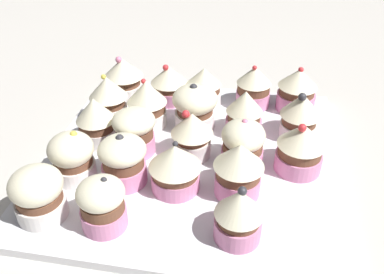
{
  "coord_description": "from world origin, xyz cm",
  "views": [
    {
      "loc": [
        -8.21,
        46.04,
        37.29
      ],
      "look_at": [
        0.0,
        0.0,
        4.2
      ],
      "focal_mm": 39.23,
      "sensor_mm": 36.0,
      "label": 1
    }
  ],
  "objects_px": {
    "cupcake_5": "(300,114)",
    "cupcake_9": "(109,98)",
    "cupcake_10": "(300,147)",
    "cupcake_4": "(124,78)",
    "cupcake_15": "(239,168)",
    "cupcake_2": "(204,87)",
    "cupcake_17": "(123,160)",
    "cupcake_1": "(254,86)",
    "cupcake_7": "(195,106)",
    "cupcake_16": "(175,167)",
    "cupcake_13": "(134,131)",
    "cupcake_20": "(102,203)",
    "cupcake_14": "(96,120)",
    "cupcake_18": "(72,156)",
    "cupcake_6": "(244,113)",
    "cupcake_0": "(297,89)",
    "cupcake_21": "(38,193)",
    "cupcake_11": "(243,144)",
    "cupcake_8": "(147,103)",
    "cupcake_19": "(239,214)",
    "baking_tray": "(192,158)",
    "cupcake_3": "(169,83)",
    "cupcake_12": "(190,134)"
  },
  "relations": [
    {
      "from": "cupcake_1",
      "to": "cupcake_10",
      "type": "distance_m",
      "value": 0.17
    },
    {
      "from": "cupcake_2",
      "to": "cupcake_17",
      "type": "bearing_deg",
      "value": 71.52
    },
    {
      "from": "cupcake_3",
      "to": "cupcake_14",
      "type": "height_order",
      "value": "cupcake_14"
    },
    {
      "from": "cupcake_1",
      "to": "cupcake_14",
      "type": "distance_m",
      "value": 0.26
    },
    {
      "from": "cupcake_9",
      "to": "cupcake_10",
      "type": "distance_m",
      "value": 0.29
    },
    {
      "from": "cupcake_5",
      "to": "cupcake_9",
      "type": "bearing_deg",
      "value": 1.54
    },
    {
      "from": "cupcake_6",
      "to": "cupcake_11",
      "type": "bearing_deg",
      "value": 92.81
    },
    {
      "from": "cupcake_0",
      "to": "cupcake_15",
      "type": "bearing_deg",
      "value": 71.0
    },
    {
      "from": "cupcake_0",
      "to": "cupcake_8",
      "type": "bearing_deg",
      "value": 21.61
    },
    {
      "from": "cupcake_16",
      "to": "baking_tray",
      "type": "bearing_deg",
      "value": -96.83
    },
    {
      "from": "cupcake_17",
      "to": "cupcake_15",
      "type": "bearing_deg",
      "value": -178.7
    },
    {
      "from": "cupcake_19",
      "to": "cupcake_14",
      "type": "bearing_deg",
      "value": -34.09
    },
    {
      "from": "cupcake_11",
      "to": "cupcake_20",
      "type": "height_order",
      "value": "cupcake_11"
    },
    {
      "from": "cupcake_6",
      "to": "cupcake_20",
      "type": "bearing_deg",
      "value": 56.5
    },
    {
      "from": "cupcake_5",
      "to": "cupcake_18",
      "type": "bearing_deg",
      "value": 27.05
    },
    {
      "from": "cupcake_1",
      "to": "cupcake_8",
      "type": "bearing_deg",
      "value": 29.28
    },
    {
      "from": "cupcake_7",
      "to": "cupcake_13",
      "type": "bearing_deg",
      "value": 46.82
    },
    {
      "from": "baking_tray",
      "to": "cupcake_12",
      "type": "height_order",
      "value": "cupcake_12"
    },
    {
      "from": "cupcake_15",
      "to": "cupcake_18",
      "type": "relative_size",
      "value": 1.06
    },
    {
      "from": "cupcake_9",
      "to": "cupcake_10",
      "type": "relative_size",
      "value": 1.05
    },
    {
      "from": "cupcake_10",
      "to": "cupcake_16",
      "type": "xyz_separation_m",
      "value": [
        0.15,
        0.07,
        -0.0
      ]
    },
    {
      "from": "baking_tray",
      "to": "cupcake_20",
      "type": "relative_size",
      "value": 5.94
    },
    {
      "from": "cupcake_16",
      "to": "cupcake_19",
      "type": "bearing_deg",
      "value": 141.32
    },
    {
      "from": "cupcake_5",
      "to": "cupcake_16",
      "type": "distance_m",
      "value": 0.21
    },
    {
      "from": "cupcake_15",
      "to": "cupcake_16",
      "type": "height_order",
      "value": "cupcake_15"
    },
    {
      "from": "cupcake_5",
      "to": "cupcake_9",
      "type": "relative_size",
      "value": 0.96
    },
    {
      "from": "cupcake_2",
      "to": "cupcake_11",
      "type": "height_order",
      "value": "cupcake_11"
    },
    {
      "from": "cupcake_1",
      "to": "cupcake_2",
      "type": "height_order",
      "value": "cupcake_1"
    },
    {
      "from": "cupcake_13",
      "to": "cupcake_17",
      "type": "relative_size",
      "value": 0.95
    },
    {
      "from": "cupcake_8",
      "to": "cupcake_21",
      "type": "distance_m",
      "value": 0.22
    },
    {
      "from": "cupcake_4",
      "to": "cupcake_17",
      "type": "relative_size",
      "value": 1.1
    },
    {
      "from": "cupcake_11",
      "to": "cupcake_21",
      "type": "distance_m",
      "value": 0.26
    },
    {
      "from": "cupcake_14",
      "to": "cupcake_18",
      "type": "bearing_deg",
      "value": 88.82
    },
    {
      "from": "cupcake_2",
      "to": "cupcake_6",
      "type": "bearing_deg",
      "value": 133.76
    },
    {
      "from": "cupcake_4",
      "to": "cupcake_15",
      "type": "distance_m",
      "value": 0.29
    },
    {
      "from": "cupcake_7",
      "to": "cupcake_9",
      "type": "distance_m",
      "value": 0.13
    },
    {
      "from": "cupcake_13",
      "to": "cupcake_15",
      "type": "relative_size",
      "value": 0.9
    },
    {
      "from": "cupcake_2",
      "to": "cupcake_9",
      "type": "distance_m",
      "value": 0.16
    },
    {
      "from": "cupcake_9",
      "to": "cupcake_19",
      "type": "height_order",
      "value": "cupcake_9"
    },
    {
      "from": "baking_tray",
      "to": "cupcake_10",
      "type": "bearing_deg",
      "value": 177.7
    },
    {
      "from": "cupcake_18",
      "to": "cupcake_5",
      "type": "bearing_deg",
      "value": -152.95
    },
    {
      "from": "cupcake_3",
      "to": "cupcake_12",
      "type": "distance_m",
      "value": 0.16
    },
    {
      "from": "cupcake_11",
      "to": "cupcake_15",
      "type": "distance_m",
      "value": 0.06
    },
    {
      "from": "cupcake_1",
      "to": "cupcake_9",
      "type": "relative_size",
      "value": 0.93
    },
    {
      "from": "cupcake_1",
      "to": "cupcake_6",
      "type": "relative_size",
      "value": 1.02
    },
    {
      "from": "baking_tray",
      "to": "cupcake_6",
      "type": "bearing_deg",
      "value": -135.21
    },
    {
      "from": "cupcake_1",
      "to": "cupcake_7",
      "type": "bearing_deg",
      "value": 43.82
    },
    {
      "from": "cupcake_1",
      "to": "cupcake_20",
      "type": "bearing_deg",
      "value": 63.29
    },
    {
      "from": "cupcake_10",
      "to": "cupcake_20",
      "type": "relative_size",
      "value": 1.09
    },
    {
      "from": "cupcake_17",
      "to": "cupcake_21",
      "type": "bearing_deg",
      "value": 44.42
    }
  ]
}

